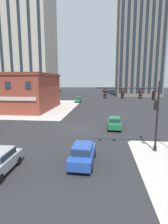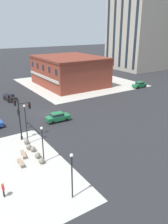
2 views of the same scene
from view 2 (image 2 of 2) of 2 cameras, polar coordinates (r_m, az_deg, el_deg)
ground_plane at (r=45.94m, az=-9.56°, el=-0.39°), size 320.00×320.00×0.00m
sidewalk_far_corner at (r=71.85m, az=-1.46°, el=7.54°), size 32.00×32.00×0.02m
traffic_signal_main at (r=35.84m, az=-16.61°, el=0.55°), size 6.10×2.09×6.73m
bollard_sphere_curb_a at (r=34.68m, az=-14.46°, el=-7.32°), size 0.77×0.77×0.77m
bollard_sphere_curb_b at (r=33.14m, az=-13.87°, el=-8.64°), size 0.77×0.77×0.77m
bollard_sphere_curb_c at (r=32.48m, az=-12.87°, el=-9.19°), size 0.77×0.77×0.77m
bollard_sphere_curb_d at (r=30.87m, az=-11.71°, el=-10.78°), size 0.77×0.77×0.77m
bollard_sphere_curb_e at (r=29.67m, az=-10.77°, el=-12.11°), size 0.77×0.77×0.77m
bench_near_signal at (r=31.68m, az=-15.18°, el=-10.36°), size 1.85×0.70×0.49m
bench_mid_block at (r=29.98m, az=-15.83°, el=-12.34°), size 1.81×0.51×0.49m
pedestrian_at_curb at (r=25.34m, az=-19.91°, el=-17.87°), size 0.55×0.23×1.71m
street_lamp_corner_near at (r=33.41m, az=-14.62°, el=-2.01°), size 0.36×0.36×6.12m
street_lamp_mid_sidewalk at (r=28.59m, az=-10.54°, el=-7.05°), size 0.36×0.36×4.95m
street_lamp_corner_far at (r=22.52m, az=-3.11°, el=-14.69°), size 0.36×0.36×5.14m
car_main_northbound_far at (r=56.22m, az=-18.42°, el=3.72°), size 4.54×2.17×1.68m
car_main_southbound_near at (r=67.22m, az=13.97°, el=6.82°), size 2.01×4.46×1.68m
car_main_southbound_far at (r=41.52m, az=-6.73°, el=-1.19°), size 2.05×4.48×1.68m
storefront_block_near_corner at (r=68.41m, az=-3.74°, el=10.44°), size 20.58×17.09×8.40m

